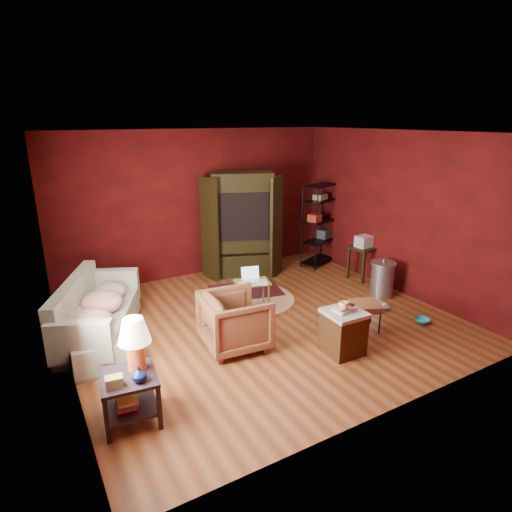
{
  "coord_description": "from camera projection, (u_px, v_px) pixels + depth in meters",
  "views": [
    {
      "loc": [
        -3.05,
        -5.12,
        2.99
      ],
      "look_at": [
        0.0,
        0.2,
        1.0
      ],
      "focal_mm": 30.0,
      "sensor_mm": 36.0,
      "label": 1
    }
  ],
  "objects": [
    {
      "name": "trash_can",
      "position": [
        382.0,
        279.0,
        7.42
      ],
      "size": [
        0.47,
        0.47,
        0.68
      ],
      "rotation": [
        0.0,
        0.0,
        -0.09
      ],
      "color": "#96989D",
      "rests_on": "ground"
    },
    {
      "name": "room",
      "position": [
        261.0,
        234.0,
        6.13
      ],
      "size": [
        5.54,
        5.04,
        2.84
      ],
      "color": "brown",
      "rests_on": "ground"
    },
    {
      "name": "tv_armoire",
      "position": [
        242.0,
        222.0,
        8.3
      ],
      "size": [
        1.48,
        1.17,
        2.02
      ],
      "rotation": [
        0.0,
        0.0,
        -0.37
      ],
      "color": "black",
      "rests_on": "ground"
    },
    {
      "name": "armchair",
      "position": [
        235.0,
        318.0,
        5.74
      ],
      "size": [
        0.85,
        0.89,
        0.85
      ],
      "primitive_type": "imported",
      "rotation": [
        0.0,
        0.0,
        1.47
      ],
      "color": "black",
      "rests_on": "ground"
    },
    {
      "name": "hamper",
      "position": [
        343.0,
        331.0,
        5.63
      ],
      "size": [
        0.5,
        0.5,
        0.69
      ],
      "rotation": [
        0.0,
        0.0,
        -0.03
      ],
      "color": "#492510",
      "rests_on": "ground"
    },
    {
      "name": "rug_round",
      "position": [
        251.0,
        299.0,
        7.39
      ],
      "size": [
        1.97,
        1.97,
        0.01
      ],
      "rotation": [
        0.0,
        0.0,
        0.41
      ],
      "color": "beige",
      "rests_on": "ground"
    },
    {
      "name": "pet_bowl_steel",
      "position": [
        381.0,
        302.0,
        6.96
      ],
      "size": [
        0.27,
        0.16,
        0.27
      ],
      "primitive_type": "imported",
      "rotation": [
        0.0,
        0.0,
        -0.39
      ],
      "color": "#A9ABB0",
      "rests_on": "ground"
    },
    {
      "name": "small_stand",
      "position": [
        364.0,
        247.0,
        8.14
      ],
      "size": [
        0.48,
        0.48,
        0.86
      ],
      "rotation": [
        0.0,
        0.0,
        0.12
      ],
      "color": "black",
      "rests_on": "ground"
    },
    {
      "name": "vase",
      "position": [
        139.0,
        375.0,
        4.17
      ],
      "size": [
        0.17,
        0.17,
        0.15
      ],
      "primitive_type": "imported",
      "rotation": [
        0.0,
        0.0,
        -0.12
      ],
      "color": "#0C143C",
      "rests_on": "side_table"
    },
    {
      "name": "pet_bowl_turquoise",
      "position": [
        423.0,
        316.0,
        6.5
      ],
      "size": [
        0.24,
        0.13,
        0.23
      ],
      "primitive_type": "imported",
      "rotation": [
        0.0,
        0.0,
        0.25
      ],
      "color": "#28A3BD",
      "rests_on": "ground"
    },
    {
      "name": "sofa_cushions",
      "position": [
        96.0,
        315.0,
        5.9
      ],
      "size": [
        1.5,
        2.1,
        0.82
      ],
      "rotation": [
        0.0,
        0.0,
        -0.43
      ],
      "color": "#A3A58F",
      "rests_on": "sofa"
    },
    {
      "name": "wire_shelving",
      "position": [
        319.0,
        221.0,
        8.87
      ],
      "size": [
        0.91,
        0.64,
        1.71
      ],
      "rotation": [
        0.0,
        0.0,
        0.38
      ],
      "color": "black",
      "rests_on": "ground"
    },
    {
      "name": "footstool",
      "position": [
        366.0,
        306.0,
        6.24
      ],
      "size": [
        0.54,
        0.54,
        0.42
      ],
      "rotation": [
        0.0,
        0.0,
        -0.4
      ],
      "color": "black",
      "rests_on": "ground"
    },
    {
      "name": "laptop_desk",
      "position": [
        252.0,
        284.0,
        6.92
      ],
      "size": [
        0.62,
        0.53,
        0.68
      ],
      "rotation": [
        0.0,
        0.0,
        -0.24
      ],
      "color": "olive",
      "rests_on": "ground"
    },
    {
      "name": "mug",
      "position": [
        344.0,
        305.0,
        5.43
      ],
      "size": [
        0.13,
        0.11,
        0.12
      ],
      "primitive_type": "imported",
      "rotation": [
        0.0,
        0.0,
        -0.12
      ],
      "color": "#E6D670",
      "rests_on": "hamper"
    },
    {
      "name": "side_table",
      "position": [
        132.0,
        361.0,
        4.3
      ],
      "size": [
        0.61,
        0.61,
        1.1
      ],
      "rotation": [
        0.0,
        0.0,
        -0.12
      ],
      "color": "black",
      "rests_on": "ground"
    },
    {
      "name": "sofa",
      "position": [
        94.0,
        317.0,
        5.87
      ],
      "size": [
        0.66,
        1.99,
        0.77
      ],
      "primitive_type": "imported",
      "rotation": [
        0.0,
        0.0,
        1.52
      ],
      "color": "#A3A58F",
      "rests_on": "ground"
    },
    {
      "name": "rug_oriental",
      "position": [
        246.0,
        290.0,
        7.72
      ],
      "size": [
        1.4,
        1.09,
        0.01
      ],
      "rotation": [
        0.0,
        0.0,
        -0.23
      ],
      "color": "#51151A",
      "rests_on": "ground"
    }
  ]
}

